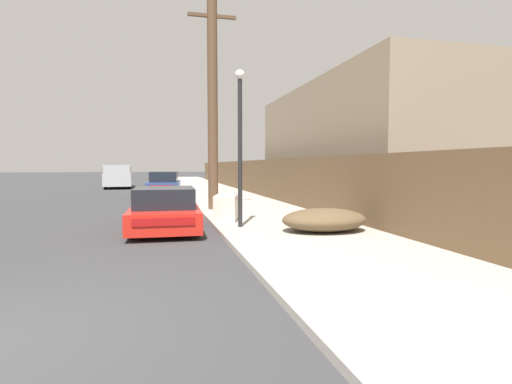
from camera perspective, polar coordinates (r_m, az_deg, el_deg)
name	(u,v)px	position (r m, az deg, el deg)	size (l,w,h in m)	color
sidewalk_curb	(211,190)	(28.17, -6.40, 0.28)	(4.20, 63.00, 0.12)	#ADA89E
discarded_fridge	(227,206)	(12.47, -4.11, -2.07)	(1.11, 1.93, 0.80)	silver
parked_sports_car_red	(165,210)	(11.38, -12.89, -2.57)	(1.94, 4.22, 1.19)	red
car_parked_mid	(164,185)	(23.59, -12.94, 0.99)	(2.05, 4.58, 1.43)	#2D478C
pickup_truck	(118,176)	(33.36, -19.12, 2.12)	(2.33, 5.84, 1.82)	silver
utility_pole	(213,101)	(15.51, -6.22, 12.75)	(1.80, 0.38, 8.02)	brown
street_lamp	(240,135)	(10.80, -2.30, 8.07)	(0.26, 0.26, 4.20)	#232326
brush_pile	(324,220)	(10.29, 9.72, -3.93)	(2.19, 1.58, 0.58)	brown
wooden_fence	(243,176)	(26.85, -1.84, 2.36)	(0.08, 44.75, 1.97)	brown
building_right_house	(363,145)	(19.86, 15.07, 6.46)	(6.00, 13.85, 5.49)	gray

